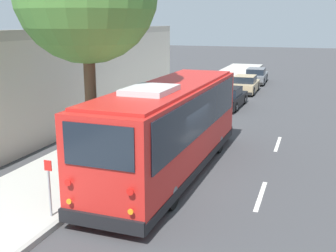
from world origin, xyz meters
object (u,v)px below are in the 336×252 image
object	(u,v)px
parked_sedan_tan	(245,85)
sign_post_far	(75,174)
parked_sedan_gray	(256,76)
sign_post_near	(49,188)
shuttle_bus	(170,124)
parked_sedan_black	(228,98)

from	to	relation	value
parked_sedan_tan	sign_post_far	distance (m)	21.70
parked_sedan_gray	sign_post_near	distance (m)	28.42
shuttle_bus	sign_post_far	size ratio (longest dim) A/B	7.12
sign_post_far	parked_sedan_black	bearing A→B (deg)	-5.05
sign_post_far	sign_post_near	bearing A→B (deg)	180.00
parked_sedan_tan	shuttle_bus	bearing A→B (deg)	-179.16
parked_sedan_gray	parked_sedan_black	bearing A→B (deg)	177.49
parked_sedan_black	sign_post_near	xyz separation A→B (m)	(-16.95, 1.39, 0.37)
parked_sedan_black	parked_sedan_tan	xyz separation A→B (m)	(5.95, -0.13, 0.02)
shuttle_bus	sign_post_far	bearing A→B (deg)	152.65
shuttle_bus	parked_sedan_tan	xyz separation A→B (m)	(18.32, 0.28, -1.16)
shuttle_bus	parked_sedan_tan	size ratio (longest dim) A/B	2.43
shuttle_bus	parked_sedan_tan	bearing A→B (deg)	1.92
parked_sedan_tan	sign_post_near	bearing A→B (deg)	176.19
parked_sedan_tan	parked_sedan_gray	distance (m)	5.47
sign_post_near	parked_sedan_gray	bearing A→B (deg)	-3.21
parked_sedan_tan	parked_sedan_gray	world-z (taller)	parked_sedan_tan
shuttle_bus	parked_sedan_black	distance (m)	12.44
parked_sedan_gray	sign_post_near	world-z (taller)	sign_post_near
parked_sedan_tan	sign_post_far	world-z (taller)	sign_post_far
shuttle_bus	sign_post_near	xyz separation A→B (m)	(-4.58, 1.79, -0.81)
shuttle_bus	parked_sedan_black	world-z (taller)	shuttle_bus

